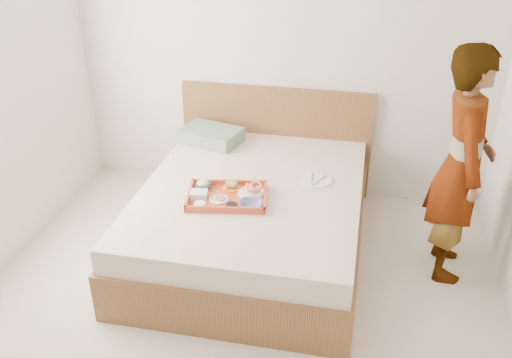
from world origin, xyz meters
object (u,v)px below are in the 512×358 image
object	(u,v)px
bed	(252,218)
dinner_plate	(316,180)
tray	(227,196)
person	(462,166)

from	to	relation	value
bed	dinner_plate	distance (m)	0.55
bed	tray	xyz separation A→B (m)	(-0.13, -0.21, 0.29)
tray	dinner_plate	bearing A→B (deg)	24.70
tray	dinner_plate	xyz separation A→B (m)	(0.57, 0.39, -0.02)
bed	person	bearing A→B (deg)	2.29
dinner_plate	tray	bearing A→B (deg)	-145.82
bed	tray	world-z (taller)	tray
tray	dinner_plate	world-z (taller)	tray
bed	dinner_plate	size ratio (longest dim) A/B	8.67
dinner_plate	bed	bearing A→B (deg)	-157.90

